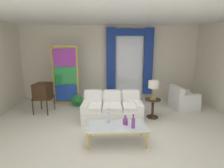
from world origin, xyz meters
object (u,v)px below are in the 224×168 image
at_px(couch_white_long, 112,109).
at_px(table_lamp_brass, 154,85).
at_px(coffee_table, 117,127).
at_px(vintage_tv, 43,91).
at_px(bottle_crystal_tall, 108,117).
at_px(round_side_table, 153,107).
at_px(bottle_blue_decanter, 125,121).
at_px(peacock_figurine, 77,101).
at_px(stained_glass_divider, 65,77).
at_px(armchair_white, 182,100).
at_px(bottle_amber_squat, 133,122).

xyz_separation_m(couch_white_long, table_lamp_brass, (1.26, 0.06, 0.72)).
relative_size(coffee_table, vintage_tv, 1.00).
bearing_deg(coffee_table, table_lamp_brass, 49.84).
bearing_deg(vintage_tv, bottle_crystal_tall, -40.84).
bearing_deg(round_side_table, bottle_blue_decanter, -126.31).
bearing_deg(peacock_figurine, bottle_blue_decanter, -58.34).
distance_m(peacock_figurine, round_side_table, 2.72).
height_order(couch_white_long, coffee_table, couch_white_long).
bearing_deg(round_side_table, couch_white_long, -177.39).
xyz_separation_m(bottle_blue_decanter, stained_glass_divider, (-1.93, 2.79, 0.57)).
relative_size(bottle_blue_decanter, armchair_white, 0.25).
bearing_deg(bottle_crystal_tall, vintage_tv, 139.16).
bearing_deg(round_side_table, bottle_amber_squat, -118.65).
bearing_deg(bottle_crystal_tall, table_lamp_brass, 41.55).
bearing_deg(bottle_amber_squat, coffee_table, 159.48).
xyz_separation_m(bottle_crystal_tall, table_lamp_brass, (1.40, 1.24, 0.47)).
relative_size(armchair_white, table_lamp_brass, 1.58).
bearing_deg(bottle_crystal_tall, stained_glass_divider, 119.90).
bearing_deg(table_lamp_brass, stained_glass_divider, 154.02).
bearing_deg(vintage_tv, peacock_figurine, 25.53).
xyz_separation_m(armchair_white, stained_glass_divider, (-4.22, 0.61, 0.77)).
distance_m(armchair_white, peacock_figurine, 3.80).
xyz_separation_m(couch_white_long, peacock_figurine, (-1.24, 1.12, -0.08)).
distance_m(coffee_table, bottle_blue_decanter, 0.24).
relative_size(couch_white_long, stained_glass_divider, 0.81).
relative_size(coffee_table, round_side_table, 2.26).
bearing_deg(bottle_amber_squat, peacock_figurine, 122.19).
bearing_deg(vintage_tv, coffee_table, -41.04).
bearing_deg(coffee_table, peacock_figurine, 117.54).
distance_m(armchair_white, stained_glass_divider, 4.34).
height_order(bottle_blue_decanter, peacock_figurine, bottle_blue_decanter).
bearing_deg(stained_glass_divider, bottle_blue_decanter, -55.33).
xyz_separation_m(couch_white_long, coffee_table, (0.05, -1.37, 0.07)).
bearing_deg(bottle_blue_decanter, coffee_table, -163.13).
height_order(bottle_blue_decanter, vintage_tv, vintage_tv).
bearing_deg(bottle_amber_squat, round_side_table, 61.35).
bearing_deg(peacock_figurine, bottle_amber_squat, -57.81).
height_order(bottle_amber_squat, armchair_white, armchair_white).
height_order(round_side_table, table_lamp_brass, table_lamp_brass).
distance_m(couch_white_long, bottle_crystal_tall, 1.22).
relative_size(vintage_tv, armchair_white, 1.50).
xyz_separation_m(couch_white_long, bottle_amber_squat, (0.41, -1.50, 0.23)).
bearing_deg(couch_white_long, table_lamp_brass, 2.61).
relative_size(stained_glass_divider, peacock_figurine, 3.67).
distance_m(bottle_blue_decanter, table_lamp_brass, 1.78).
bearing_deg(bottle_amber_squat, table_lamp_brass, 61.35).
bearing_deg(stained_glass_divider, couch_white_long, -41.53).
bearing_deg(couch_white_long, round_side_table, 2.61).
xyz_separation_m(bottle_blue_decanter, bottle_crystal_tall, (-0.40, 0.12, 0.07)).
bearing_deg(bottle_amber_squat, armchair_white, 47.98).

